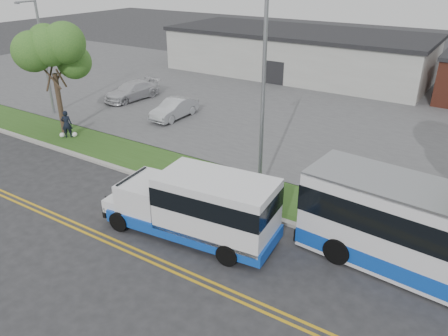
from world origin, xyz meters
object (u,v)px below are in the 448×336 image
Objects in this scene: tree_west at (52,56)px; streetlight_far at (43,54)px; streetlight_near at (262,91)px; parked_car_a at (174,109)px; shuttle_bus at (200,205)px; parked_car_b at (132,91)px; pedestrian at (67,124)px.

tree_west is 4.62m from streetlight_far.
streetlight_far is at bearing 171.95° from streetlight_near.
parked_car_a is at bearing 147.59° from streetlight_near.
shuttle_bus is at bearing -18.51° from tree_west.
parked_car_b is at bearing 152.52° from streetlight_near.
parked_car_b is at bearing -114.48° from pedestrian.
tree_west reaches higher than pedestrian.
shuttle_bus is 20.85m from parked_car_b.
streetlight_near is at bearing -1.80° from tree_west.
streetlight_far is at bearing -105.83° from parked_car_b.
streetlight_far is at bearing -68.97° from pedestrian.
pedestrian is at bearing 156.25° from shuttle_bus.
streetlight_near is at bearing 139.12° from pedestrian.
shuttle_bus is (14.72, -4.93, -3.58)m from tree_west.
streetlight_near is 1.23× the size of shuttle_bus.
shuttle_bus is at bearing 121.14° from pedestrian.
shuttle_bus is 15.27m from parked_car_a.
parked_car_a is (-10.63, 6.75, -4.44)m from streetlight_near.
tree_west is 8.79m from parked_car_a.
tree_west is 15.01m from streetlight_near.
pedestrian is 7.54m from parked_car_a.
shuttle_bus is at bearing -31.82° from parked_car_b.
tree_west is at bearing 178.20° from streetlight_near.
tree_west is 3.88× the size of pedestrian.
pedestrian reaches higher than parked_car_b.
tree_west reaches higher than parked_car_b.
shuttle_bus is at bearing -93.58° from streetlight_near.
streetlight_near is 2.27× the size of parked_car_a.
pedestrian is at bearing -66.70° from parked_car_b.
parked_car_a is at bearing 127.03° from shuttle_bus.
tree_west is 9.32m from parked_car_b.
streetlight_far is 4.49× the size of pedestrian.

